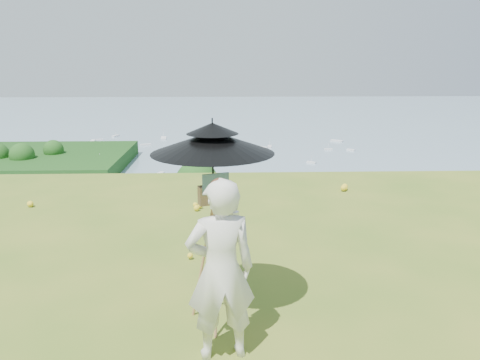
{
  "coord_description": "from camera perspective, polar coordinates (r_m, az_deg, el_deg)",
  "views": [
    {
      "loc": [
        -0.53,
        -4.77,
        2.87
      ],
      "look_at": [
        -0.29,
        2.32,
        1.02
      ],
      "focal_mm": 35.0,
      "sensor_mm": 36.0,
      "label": 1
    }
  ],
  "objects": [
    {
      "name": "ground",
      "position": [
        5.59,
        3.94,
        -16.33
      ],
      "size": [
        14.0,
        14.0,
        0.0
      ],
      "primitive_type": "plane",
      "color": "#4A7120",
      "rests_on": "ground"
    },
    {
      "name": "shoreline_tier",
      "position": [
        88.74,
        -1.41,
        -11.34
      ],
      "size": [
        170.0,
        28.0,
        8.0
      ],
      "primitive_type": "cube",
      "color": "gray",
      "rests_on": "bay_water"
    },
    {
      "name": "bay_water",
      "position": [
        247.53,
        -1.79,
        6.08
      ],
      "size": [
        700.0,
        700.0,
        0.0
      ],
      "primitive_type": "plane",
      "color": "#7290A3",
      "rests_on": "ground"
    },
    {
      "name": "peninsula",
      "position": [
        179.13,
        -26.49,
        2.85
      ],
      "size": [
        90.0,
        60.0,
        12.0
      ],
      "primitive_type": null,
      "color": "#0F340E",
      "rests_on": "bay_water"
    },
    {
      "name": "slope_trees",
      "position": [
        43.6,
        -1.07,
        -9.55
      ],
      "size": [
        110.0,
        50.0,
        6.0
      ],
      "primitive_type": null,
      "color": "#1E4715",
      "rests_on": "forest_slope"
    },
    {
      "name": "harbor_town",
      "position": [
        86.09,
        -1.44,
        -7.44
      ],
      "size": [
        110.0,
        22.0,
        5.0
      ],
      "primitive_type": null,
      "color": "silver",
      "rests_on": "shoreline_tier"
    },
    {
      "name": "moored_boats",
      "position": [
        170.16,
        -5.91,
        2.18
      ],
      "size": [
        140.0,
        140.0,
        0.7
      ],
      "primitive_type": null,
      "color": "silver",
      "rests_on": "bay_water"
    },
    {
      "name": "wildflowers",
      "position": [
        5.78,
        3.69,
        -14.55
      ],
      "size": [
        10.0,
        10.5,
        0.12
      ],
      "primitive_type": null,
      "color": "yellow",
      "rests_on": "ground"
    },
    {
      "name": "painter",
      "position": [
        4.53,
        -2.36,
        -10.98
      ],
      "size": [
        0.73,
        0.55,
        1.83
      ],
      "primitive_type": "imported",
      "rotation": [
        0.0,
        0.0,
        3.32
      ],
      "color": "white",
      "rests_on": "ground"
    },
    {
      "name": "field_easel",
      "position": [
        5.11,
        -3.08,
        -8.53
      ],
      "size": [
        0.84,
        0.84,
        1.73
      ],
      "primitive_type": null,
      "rotation": [
        0.0,
        0.0,
        0.33
      ],
      "color": "olive",
      "rests_on": "ground"
    },
    {
      "name": "sun_umbrella",
      "position": [
        4.83,
        -3.34,
        2.47
      ],
      "size": [
        1.68,
        1.68,
        0.86
      ],
      "primitive_type": null,
      "rotation": [
        0.0,
        0.0,
        0.4
      ],
      "color": "black",
      "rests_on": "field_easel"
    },
    {
      "name": "painter_cap",
      "position": [
        4.23,
        -2.48,
        -0.4
      ],
      "size": [
        0.24,
        0.26,
        0.1
      ],
      "primitive_type": null,
      "rotation": [
        0.0,
        0.0,
        0.23
      ],
      "color": "#D67575",
      "rests_on": "painter"
    }
  ]
}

